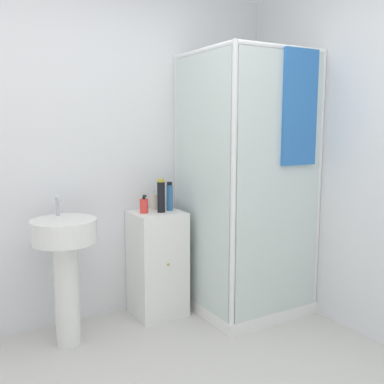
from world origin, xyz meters
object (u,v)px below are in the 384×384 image
Objects in this scene: soap_dispenser at (144,206)px; lotion_bottle_white at (154,202)px; shampoo_bottle_blue at (170,197)px; shampoo_bottle_tall_black at (161,196)px; sink at (65,256)px.

soap_dispenser is 0.15m from lotion_bottle_white.
soap_dispenser is 0.62× the size of shampoo_bottle_blue.
shampoo_bottle_tall_black reaches higher than shampoo_bottle_blue.
shampoo_bottle_blue is (0.85, 0.15, 0.30)m from sink.
soap_dispenser is 0.15m from shampoo_bottle_tall_black.
shampoo_bottle_tall_black is (0.12, -0.04, 0.07)m from soap_dispenser.
lotion_bottle_white is at bearing 132.75° from shampoo_bottle_blue.
sink reaches higher than soap_dispenser.
shampoo_bottle_blue is at bearing 10.26° from sink.
soap_dispenser is at bearing 14.11° from sink.
shampoo_bottle_blue reaches higher than soap_dispenser.
shampoo_bottle_tall_black is at bearing -17.42° from soap_dispenser.
lotion_bottle_white is at bearing 18.28° from sink.
shampoo_bottle_blue reaches higher than lotion_bottle_white.
shampoo_bottle_tall_black is (0.76, 0.12, 0.32)m from sink.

